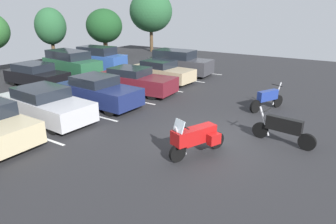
{
  "coord_description": "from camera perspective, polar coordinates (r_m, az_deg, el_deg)",
  "views": [
    {
      "loc": [
        -9.5,
        -4.12,
        4.68
      ],
      "look_at": [
        -0.72,
        1.51,
        1.05
      ],
      "focal_mm": 32.08,
      "sensor_mm": 36.0,
      "label": 1
    }
  ],
  "objects": [
    {
      "name": "car_navy",
      "position": [
        15.38,
        -13.02,
        3.81
      ],
      "size": [
        2.03,
        4.46,
        1.5
      ],
      "color": "navy",
      "rests_on": "ground"
    },
    {
      "name": "car_maroon",
      "position": [
        17.57,
        -6.46,
        5.95
      ],
      "size": [
        2.09,
        4.92,
        1.44
      ],
      "color": "maroon",
      "rests_on": "ground"
    },
    {
      "name": "motorcycle_touring",
      "position": [
        9.92,
        5.31,
        -4.77
      ],
      "size": [
        2.17,
        1.26,
        1.41
      ],
      "color": "black",
      "rests_on": "ground"
    },
    {
      "name": "car_far_green",
      "position": [
        22.44,
        -17.91,
        8.67
      ],
      "size": [
        2.26,
        4.67,
        1.86
      ],
      "color": "#235638",
      "rests_on": "ground"
    },
    {
      "name": "car_far_blue",
      "position": [
        24.46,
        -13.07,
        9.85
      ],
      "size": [
        2.09,
        4.38,
        1.85
      ],
      "color": "#2D519E",
      "rests_on": "ground"
    },
    {
      "name": "car_far_black",
      "position": [
        20.75,
        -23.77,
        6.48
      ],
      "size": [
        1.93,
        4.28,
        1.41
      ],
      "color": "black",
      "rests_on": "ground"
    },
    {
      "name": "tree_center",
      "position": [
        30.83,
        -12.02,
        15.7
      ],
      "size": [
        3.47,
        3.47,
        4.64
      ],
      "color": "#4C3823",
      "rests_on": "ground"
    },
    {
      "name": "motorcycle_second",
      "position": [
        11.54,
        21.01,
        -2.94
      ],
      "size": [
        0.62,
        2.29,
        1.24
      ],
      "color": "black",
      "rests_on": "ground"
    },
    {
      "name": "car_tan",
      "position": [
        20.05,
        -1.36,
        7.67
      ],
      "size": [
        2.03,
        4.52,
        1.41
      ],
      "color": "tan",
      "rests_on": "ground"
    },
    {
      "name": "car_charcoal",
      "position": [
        22.41,
        2.04,
        9.37
      ],
      "size": [
        2.03,
        4.74,
        1.77
      ],
      "color": "#38383D",
      "rests_on": "ground"
    },
    {
      "name": "ground",
      "position": [
        11.39,
        8.42,
        -5.59
      ],
      "size": [
        44.0,
        44.0,
        0.1
      ],
      "primitive_type": "cube",
      "color": "#262628"
    },
    {
      "name": "tree_far_left",
      "position": [
        34.62,
        -3.27,
        18.51
      ],
      "size": [
        4.66,
        4.66,
        6.49
      ],
      "color": "#4C3823",
      "rests_on": "ground"
    },
    {
      "name": "motorcycle_third",
      "position": [
        15.17,
        18.4,
        2.48
      ],
      "size": [
        2.05,
        1.06,
        1.26
      ],
      "color": "black",
      "rests_on": "ground"
    },
    {
      "name": "car_silver",
      "position": [
        14.11,
        -22.29,
        1.3
      ],
      "size": [
        2.1,
        4.76,
        1.45
      ],
      "color": "#B7B7BC",
      "rests_on": "ground"
    },
    {
      "name": "tree_left",
      "position": [
        27.27,
        -21.42,
        14.89
      ],
      "size": [
        2.49,
        2.49,
        4.73
      ],
      "color": "#4C3823",
      "rests_on": "ground"
    },
    {
      "name": "parking_stripes",
      "position": [
        14.09,
        -20.82,
        -1.53
      ],
      "size": [
        25.85,
        4.84,
        0.01
      ],
      "color": "silver",
      "rests_on": "ground"
    }
  ]
}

